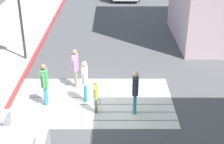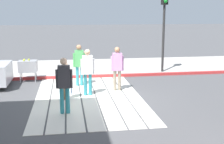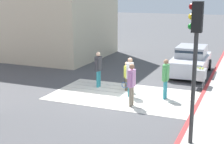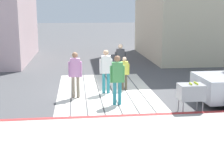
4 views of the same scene
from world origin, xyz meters
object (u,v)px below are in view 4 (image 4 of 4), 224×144
(tennis_ball_cart, at_px, (191,92))
(pedestrian_adult_side, at_px, (120,60))
(pedestrian_adult_trailing, at_px, (75,72))
(pedestrian_teen_behind, at_px, (106,68))
(pedestrian_child_with_racket, at_px, (124,71))
(pedestrian_adult_lead, at_px, (117,77))

(tennis_ball_cart, bearing_deg, pedestrian_adult_side, 19.79)
(pedestrian_adult_trailing, distance_m, pedestrian_teen_behind, 1.29)
(tennis_ball_cart, relative_size, pedestrian_child_with_racket, 0.74)
(tennis_ball_cart, bearing_deg, pedestrian_adult_lead, 63.63)
(pedestrian_teen_behind, xyz_separation_m, pedestrian_child_with_racket, (0.45, -0.79, -0.23))
(pedestrian_adult_side, bearing_deg, pedestrian_child_with_racket, 178.12)
(pedestrian_adult_lead, bearing_deg, pedestrian_adult_trailing, 54.25)
(tennis_ball_cart, distance_m, pedestrian_child_with_racket, 3.51)
(pedestrian_adult_trailing, bearing_deg, pedestrian_teen_behind, -67.62)
(pedestrian_adult_trailing, xyz_separation_m, pedestrian_teen_behind, (0.49, -1.19, -0.00))
(pedestrian_adult_lead, xyz_separation_m, pedestrian_adult_side, (3.43, -0.60, -0.00))
(pedestrian_adult_lead, height_order, pedestrian_teen_behind, pedestrian_adult_lead)
(pedestrian_child_with_racket, bearing_deg, pedestrian_adult_lead, 164.41)
(tennis_ball_cart, xyz_separation_m, pedestrian_adult_trailing, (2.14, 3.66, 0.31))
(pedestrian_adult_lead, xyz_separation_m, pedestrian_teen_behind, (1.52, 0.24, -0.00))
(tennis_ball_cart, bearing_deg, pedestrian_adult_trailing, 59.74)
(pedestrian_adult_side, height_order, pedestrian_child_with_racket, pedestrian_adult_side)
(tennis_ball_cart, xyz_separation_m, pedestrian_teen_behind, (2.63, 2.47, 0.31))
(pedestrian_adult_side, distance_m, pedestrian_child_with_racket, 1.47)
(tennis_ball_cart, relative_size, pedestrian_adult_lead, 0.58)
(pedestrian_teen_behind, bearing_deg, pedestrian_adult_trailing, 112.38)
(pedestrian_adult_lead, height_order, pedestrian_adult_trailing, pedestrian_adult_lead)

